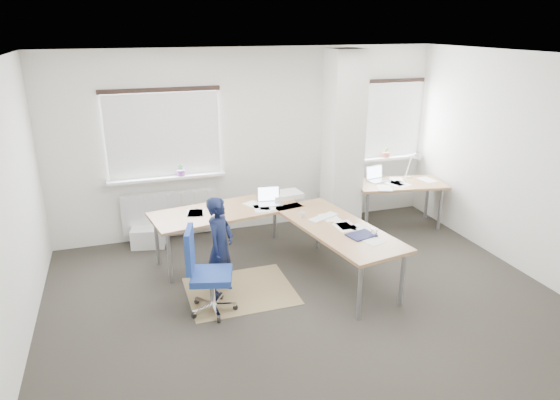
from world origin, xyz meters
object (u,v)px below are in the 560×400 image
object	(u,v)px
task_chair	(209,289)
desk_main	(282,219)
desk_side	(399,185)
person	(220,246)

from	to	relation	value
task_chair	desk_main	bearing A→B (deg)	49.71
desk_main	task_chair	xyz separation A→B (m)	(-1.14, -0.79, -0.41)
desk_side	task_chair	distance (m)	3.76
desk_main	person	size ratio (longest dim) A/B	2.29
desk_main	person	xyz separation A→B (m)	(-0.91, -0.41, -0.08)
desk_main	task_chair	bearing A→B (deg)	-155.40
desk_side	task_chair	bearing A→B (deg)	-144.60
desk_main	task_chair	world-z (taller)	task_chair
desk_main	desk_side	xyz separation A→B (m)	(2.24, 0.82, -0.01)
person	task_chair	bearing A→B (deg)	-173.06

